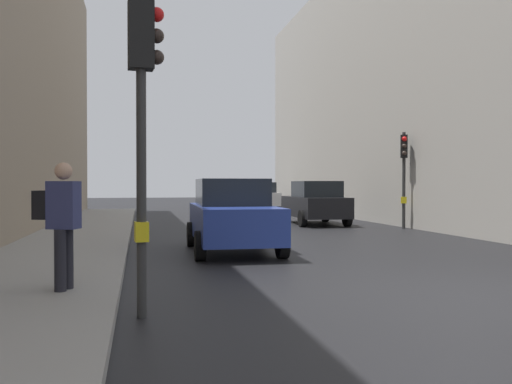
# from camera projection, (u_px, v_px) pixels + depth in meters

# --- Properties ---
(ground_plane) EXTENTS (120.00, 120.00, 0.00)m
(ground_plane) POSITION_uv_depth(u_px,v_px,m) (466.00, 293.00, 7.99)
(ground_plane) COLOR black
(sidewalk_kerb) EXTENTS (2.87, 40.00, 0.16)m
(sidewalk_kerb) POSITION_uv_depth(u_px,v_px,m) (65.00, 251.00, 12.47)
(sidewalk_kerb) COLOR gray
(sidewalk_kerb) RESTS_ON ground
(building_facade_right) EXTENTS (12.00, 31.56, 12.49)m
(building_facade_right) POSITION_uv_depth(u_px,v_px,m) (481.00, 87.00, 25.28)
(building_facade_right) COLOR #B2ADA3
(building_facade_right) RESTS_ON ground
(traffic_light_mid_street) EXTENTS (0.34, 0.45, 3.54)m
(traffic_light_mid_street) POSITION_uv_depth(u_px,v_px,m) (404.00, 162.00, 19.61)
(traffic_light_mid_street) COLOR #2D2D2D
(traffic_light_mid_street) RESTS_ON ground
(traffic_light_near_left) EXTENTS (0.44, 0.27, 3.96)m
(traffic_light_near_left) POSITION_uv_depth(u_px,v_px,m) (143.00, 94.00, 6.48)
(traffic_light_near_left) COLOR #2D2D2D
(traffic_light_near_left) RESTS_ON ground
(car_blue_van) EXTENTS (2.11, 4.25, 1.76)m
(car_blue_van) POSITION_uv_depth(u_px,v_px,m) (232.00, 215.00, 12.91)
(car_blue_van) COLOR navy
(car_blue_van) RESTS_ON ground
(car_dark_suv) EXTENTS (2.10, 4.24, 1.76)m
(car_dark_suv) POSITION_uv_depth(u_px,v_px,m) (315.00, 203.00, 21.79)
(car_dark_suv) COLOR black
(car_dark_suv) RESTS_ON ground
(car_white_compact) EXTENTS (2.03, 4.21, 1.76)m
(car_white_compact) POSITION_uv_depth(u_px,v_px,m) (260.00, 196.00, 33.66)
(car_white_compact) COLOR silver
(car_white_compact) RESTS_ON ground
(pedestrian_with_grey_backpack) EXTENTS (0.66, 0.47, 1.77)m
(pedestrian_with_grey_backpack) POSITION_uv_depth(u_px,v_px,m) (61.00, 218.00, 7.40)
(pedestrian_with_grey_backpack) COLOR black
(pedestrian_with_grey_backpack) RESTS_ON sidewalk_kerb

